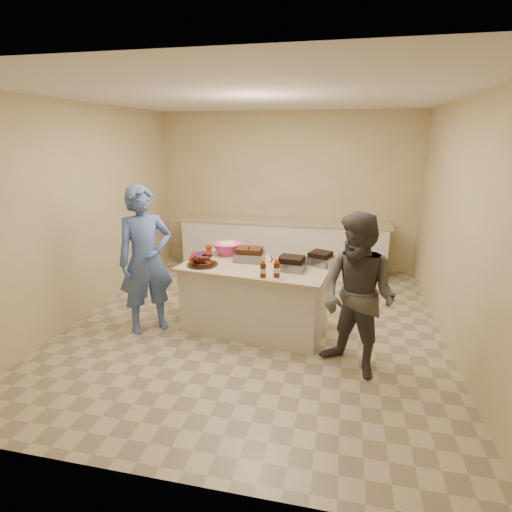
% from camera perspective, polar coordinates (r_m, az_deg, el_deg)
% --- Properties ---
extents(room, '(4.50, 5.00, 2.70)m').
position_cam_1_polar(room, '(5.16, -0.07, -9.57)').
color(room, '#CCB986').
rests_on(room, ground).
extents(back_counter, '(3.60, 0.64, 0.90)m').
position_cam_1_polar(back_counter, '(7.03, 3.79, 1.58)').
color(back_counter, silver).
rests_on(back_counter, ground).
extents(island, '(1.83, 1.12, 0.82)m').
position_cam_1_polar(island, '(5.04, -0.12, -10.20)').
color(island, silver).
rests_on(island, ground).
extents(rib_platter, '(0.46, 0.46, 0.14)m').
position_cam_1_polar(rib_platter, '(4.78, -7.64, -1.28)').
color(rib_platter, '#3F0F06').
rests_on(rib_platter, island).
extents(pulled_pork_tray, '(0.35, 0.27, 0.11)m').
position_cam_1_polar(pulled_pork_tray, '(4.90, -0.94, -0.68)').
color(pulled_pork_tray, '#47230F').
rests_on(pulled_pork_tray, island).
extents(brisket_tray, '(0.35, 0.31, 0.10)m').
position_cam_1_polar(brisket_tray, '(4.60, 5.02, -1.93)').
color(brisket_tray, black).
rests_on(brisket_tray, island).
extents(roasting_pan, '(0.35, 0.35, 0.11)m').
position_cam_1_polar(roasting_pan, '(4.81, 9.11, -1.22)').
color(roasting_pan, gray).
rests_on(roasting_pan, island).
extents(coleslaw_bowl, '(0.42, 0.42, 0.25)m').
position_cam_1_polar(coleslaw_bowl, '(5.18, -4.10, 0.26)').
color(coleslaw_bowl, '#E63990').
rests_on(coleslaw_bowl, island).
extents(sausage_plate, '(0.32, 0.32, 0.04)m').
position_cam_1_polar(sausage_plate, '(4.91, 3.29, -0.69)').
color(sausage_plate, silver).
rests_on(sausage_plate, island).
extents(mac_cheese_dish, '(0.40, 0.34, 0.09)m').
position_cam_1_polar(mac_cheese_dish, '(4.86, 9.10, -1.06)').
color(mac_cheese_dish, orange).
rests_on(mac_cheese_dish, island).
extents(bbq_bottle_a, '(0.07, 0.07, 0.19)m').
position_cam_1_polar(bbq_bottle_a, '(4.34, 1.01, -3.03)').
color(bbq_bottle_a, '#45190C').
rests_on(bbq_bottle_a, island).
extents(bbq_bottle_b, '(0.08, 0.08, 0.20)m').
position_cam_1_polar(bbq_bottle_b, '(4.35, 2.95, -3.01)').
color(bbq_bottle_b, '#45190C').
rests_on(bbq_bottle_b, island).
extents(mustard_bottle, '(0.05, 0.05, 0.12)m').
position_cam_1_polar(mustard_bottle, '(4.88, -0.53, -0.74)').
color(mustard_bottle, '#D4B204').
rests_on(mustard_bottle, island).
extents(sauce_bowl, '(0.14, 0.06, 0.13)m').
position_cam_1_polar(sauce_bowl, '(4.88, -0.34, -0.77)').
color(sauce_bowl, silver).
rests_on(sauce_bowl, island).
extents(plate_stack_large, '(0.30, 0.30, 0.03)m').
position_cam_1_polar(plate_stack_large, '(5.14, -7.74, -0.01)').
color(plate_stack_large, '#8F0E07').
rests_on(plate_stack_large, island).
extents(plate_stack_small, '(0.20, 0.20, 0.03)m').
position_cam_1_polar(plate_stack_small, '(5.00, -8.57, -0.50)').
color(plate_stack_small, '#8F0E07').
rests_on(plate_stack_small, island).
extents(plastic_cup, '(0.10, 0.10, 0.09)m').
position_cam_1_polar(plastic_cup, '(5.31, -6.74, 0.58)').
color(plastic_cup, '#A34914').
rests_on(plastic_cup, island).
extents(basket_stack, '(0.24, 0.19, 0.11)m').
position_cam_1_polar(basket_stack, '(5.13, -1.27, 0.12)').
color(basket_stack, '#8F0E07').
rests_on(basket_stack, island).
extents(guest_blue, '(1.64, 1.76, 0.42)m').
position_cam_1_polar(guest_blue, '(5.20, -14.72, -9.92)').
color(guest_blue, '#4864AA').
rests_on(guest_blue, ground).
extents(guest_gray, '(1.59, 1.78, 0.61)m').
position_cam_1_polar(guest_gray, '(4.34, 13.55, -15.58)').
color(guest_gray, '#4E4B46').
rests_on(guest_gray, ground).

